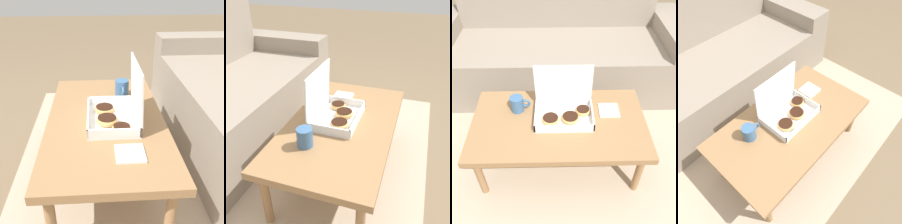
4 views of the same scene
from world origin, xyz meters
The scene contains 6 objects.
ground_plane centered at (0.00, 0.00, 0.00)m, with size 12.00×12.00×0.00m, color #756047.
area_rug centered at (0.00, 0.30, 0.01)m, with size 2.31×1.93×0.01m, color tan.
coffee_table centered at (0.00, -0.13, 0.34)m, with size 1.06×0.60×0.38m.
pastry_box centered at (0.04, -0.08, 0.44)m, with size 0.35×0.25×0.31m.
coffee_mug centered at (-0.26, -0.02, 0.43)m, with size 0.13×0.08×0.10m.
napkin_stack centered at (0.32, -0.04, 0.39)m, with size 0.12×0.12×0.01m.
Camera 2 is at (-1.22, -0.52, 1.21)m, focal length 42.00 mm.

